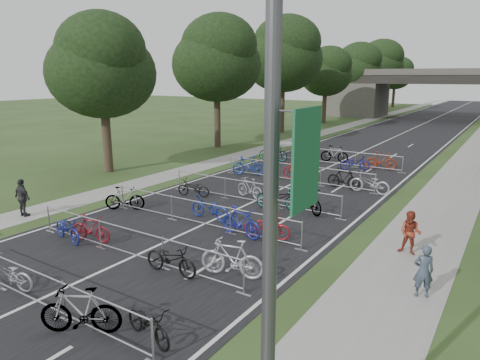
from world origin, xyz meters
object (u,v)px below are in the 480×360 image
(pedestrian_a, at_px, (423,271))
(pedestrian_b, at_px, (410,233))
(overpass_bridge, at_px, (436,94))
(pedestrian_c, at_px, (23,198))
(lamppost, at_px, (272,234))

(pedestrian_a, height_order, pedestrian_b, pedestrian_b)
(overpass_bridge, height_order, pedestrian_a, overpass_bridge)
(overpass_bridge, height_order, pedestrian_c, overpass_bridge)
(overpass_bridge, distance_m, lamppost, 63.55)
(pedestrian_a, xyz_separation_m, pedestrian_c, (-16.17, -2.11, 0.08))
(lamppost, height_order, pedestrian_b, lamppost)
(lamppost, relative_size, pedestrian_c, 4.83)
(overpass_bridge, xyz_separation_m, lamppost, (8.33, -63.00, 0.75))
(overpass_bridge, distance_m, pedestrian_b, 52.90)
(pedestrian_b, bearing_deg, pedestrian_a, -69.00)
(lamppost, relative_size, pedestrian_b, 5.30)
(pedestrian_a, bearing_deg, pedestrian_c, -18.49)
(pedestrian_a, relative_size, pedestrian_c, 0.90)
(pedestrian_b, bearing_deg, pedestrian_c, -159.23)
(pedestrian_b, xyz_separation_m, pedestrian_c, (-15.20, -5.01, 0.08))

